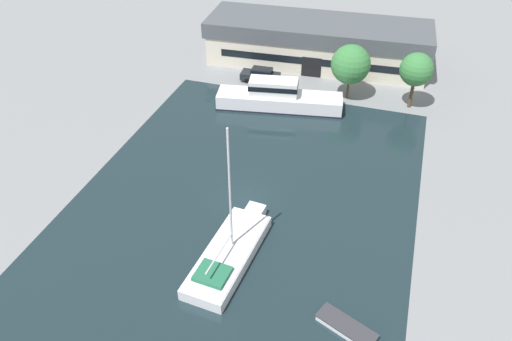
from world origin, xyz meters
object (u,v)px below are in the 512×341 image
Objects in this scene: quay_tree_near_building at (351,64)px; small_dinghy at (346,327)px; quay_tree_by_water at (416,70)px; sailboat_moored at (229,253)px; motor_cruiser at (278,98)px; parked_car at (261,75)px; warehouse_building at (317,42)px.

small_dinghy is (5.18, -30.88, -3.83)m from quay_tree_near_building.
quay_tree_by_water is 0.56× the size of sailboat_moored.
quay_tree_by_water is 1.48× the size of small_dinghy.
small_dinghy is at bearing -15.92° from sailboat_moored.
quay_tree_by_water is at bearing -0.29° from quay_tree_near_building.
sailboat_moored is 10.00m from small_dinghy.
quay_tree_near_building is at bearing -65.77° from motor_cruiser.
parked_car is 1.11× the size of small_dinghy.
sailboat_moored is (-11.11, -27.36, -3.91)m from quay_tree_by_water.
parked_car is at bearing -129.21° from warehouse_building.
sailboat_moored reaches higher than motor_cruiser.
small_dinghy is at bearing -165.56° from motor_cruiser.
warehouse_building is 12.93m from motor_cruiser.
warehouse_building is 2.51× the size of sailboat_moored.
parked_car is at bearing 176.07° from quay_tree_near_building.
motor_cruiser reaches higher than parked_car.
warehouse_building reaches higher than motor_cruiser.
motor_cruiser is (3.69, -5.46, 0.38)m from parked_car.
parked_car is at bearing 48.88° from small_dinghy.
sailboat_moored is (6.38, -28.12, -0.26)m from parked_car.
small_dinghy is (10.55, -38.89, -2.50)m from warehouse_building.
motor_cruiser is (-6.88, -4.74, -2.85)m from quay_tree_near_building.
quay_tree_near_building is at bearing -59.90° from warehouse_building.
parked_car reaches higher than small_dinghy.
parked_car is 35.32m from small_dinghy.
sailboat_moored is at bearing -91.81° from warehouse_building.
warehouse_building is at bearing -38.41° from parked_car.
sailboat_moored is at bearing -170.14° from parked_car.
quay_tree_by_water is 29.78m from sailboat_moored.
quay_tree_near_building is at bearing -96.85° from parked_car.
motor_cruiser is 28.81m from small_dinghy.
warehouse_building reaches higher than parked_car.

